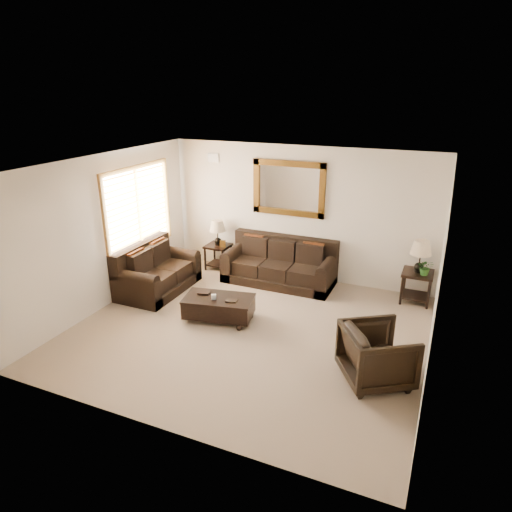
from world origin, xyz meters
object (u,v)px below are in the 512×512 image
at_px(coffee_table, 219,306).
at_px(end_table_left, 218,237).
at_px(armchair, 377,353).
at_px(sofa, 280,267).
at_px(end_table_right, 419,262).
at_px(loveseat, 156,274).

bearing_deg(coffee_table, end_table_left, 106.91).
height_order(coffee_table, armchair, armchair).
height_order(sofa, armchair, sofa).
bearing_deg(end_table_right, loveseat, -162.80).
bearing_deg(loveseat, end_table_right, -72.80).
relative_size(loveseat, armchair, 1.88).
height_order(end_table_left, coffee_table, end_table_left).
relative_size(coffee_table, armchair, 1.46).
bearing_deg(loveseat, sofa, -57.34).
relative_size(sofa, armchair, 2.53).
height_order(loveseat, end_table_right, end_table_right).
relative_size(end_table_right, coffee_table, 0.94).
distance_m(end_table_left, coffee_table, 2.36).
distance_m(sofa, end_table_left, 1.54).
height_order(end_table_right, armchair, end_table_right).
distance_m(coffee_table, armchair, 2.86).
bearing_deg(end_table_right, end_table_left, 179.68).
xyz_separation_m(loveseat, end_table_left, (0.59, 1.48, 0.37)).
xyz_separation_m(end_table_left, end_table_right, (4.11, -0.02, 0.07)).
distance_m(loveseat, end_table_right, 4.94).
distance_m(loveseat, end_table_left, 1.64).
bearing_deg(end_table_left, armchair, -35.77).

